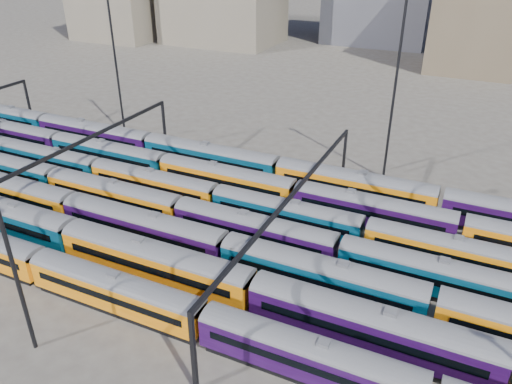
% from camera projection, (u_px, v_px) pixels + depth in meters
% --- Properties ---
extents(ground, '(500.00, 500.00, 0.00)m').
position_uv_depth(ground, '(212.00, 235.00, 58.95)').
color(ground, '#48433D').
rests_on(ground, ground).
extents(rake_0, '(132.71, 2.77, 4.66)m').
position_uv_depth(rake_0, '(308.00, 354.00, 39.27)').
color(rake_0, black).
rests_on(rake_0, ground).
extents(rake_1, '(108.34, 3.17, 5.35)m').
position_uv_depth(rake_1, '(155.00, 259.00, 49.90)').
color(rake_1, black).
rests_on(rake_1, ground).
extents(rake_2, '(103.95, 3.05, 5.13)m').
position_uv_depth(rake_2, '(143.00, 225.00, 55.90)').
color(rake_2, black).
rests_on(rake_2, ground).
extents(rake_3, '(117.64, 2.87, 4.82)m').
position_uv_depth(rake_3, '(179.00, 209.00, 59.40)').
color(rake_3, black).
rests_on(rake_3, ground).
extents(rake_4, '(113.33, 2.77, 4.64)m').
position_uv_depth(rake_4, '(216.00, 195.00, 62.62)').
color(rake_4, black).
rests_on(rake_4, ground).
extents(rake_5, '(118.82, 2.90, 4.87)m').
position_uv_depth(rake_5, '(164.00, 164.00, 70.77)').
color(rake_5, black).
rests_on(rake_5, ground).
extents(rake_6, '(107.16, 3.14, 5.29)m').
position_uv_depth(rake_6, '(210.00, 155.00, 72.92)').
color(rake_6, black).
rests_on(rake_6, ground).
extents(gantry_1, '(0.35, 40.35, 8.03)m').
position_uv_depth(gantry_1, '(72.00, 154.00, 63.29)').
color(gantry_1, black).
rests_on(gantry_1, ground).
extents(gantry_2, '(0.35, 40.35, 8.03)m').
position_uv_depth(gantry_2, '(292.00, 203.00, 52.03)').
color(gantry_2, black).
rests_on(gantry_2, ground).
extents(mast_1, '(1.40, 0.50, 25.60)m').
position_uv_depth(mast_1, '(115.00, 55.00, 81.32)').
color(mast_1, black).
rests_on(mast_1, ground).
extents(mast_3, '(1.40, 0.50, 25.60)m').
position_uv_depth(mast_3, '(396.00, 83.00, 66.03)').
color(mast_3, black).
rests_on(mast_3, ground).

